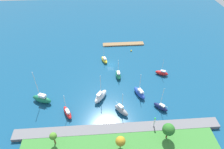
{
  "coord_description": "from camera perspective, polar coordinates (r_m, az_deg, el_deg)",
  "views": [
    {
      "loc": [
        4.38,
        68.14,
        51.68
      ],
      "look_at": [
        0.0,
        8.77,
        1.5
      ],
      "focal_mm": 32.11,
      "sensor_mm": 36.0,
      "label": 1
    }
  ],
  "objects": [
    {
      "name": "sailboat_green_lone_south",
      "position": [
        72.53,
        -19.33,
        -6.55
      ],
      "size": [
        7.27,
        4.59,
        13.15
      ],
      "rotation": [
        0.0,
        0.0,
        5.89
      ],
      "color": "#19724C",
      "rests_on": "water"
    },
    {
      "name": "sailboat_gray_east_end",
      "position": [
        65.74,
        2.66,
        -10.05
      ],
      "size": [
        4.93,
        5.43,
        8.79
      ],
      "rotation": [
        0.0,
        0.0,
        2.27
      ],
      "color": "gray",
      "rests_on": "water"
    },
    {
      "name": "harbor_beacon",
      "position": [
        61.59,
        12.03,
        -12.9
      ],
      "size": [
        0.56,
        0.56,
        3.73
      ],
      "color": "silver",
      "rests_on": "breakwater"
    },
    {
      "name": "sailboat_red_near_pier",
      "position": [
        66.82,
        -12.55,
        -10.51
      ],
      "size": [
        3.93,
        5.88,
        8.46
      ],
      "rotation": [
        0.0,
        0.0,
        5.16
      ],
      "color": "red",
      "rests_on": "water"
    },
    {
      "name": "pier_dock",
      "position": [
        98.61,
        3.22,
        8.65
      ],
      "size": [
        19.83,
        2.78,
        0.57
      ],
      "primitive_type": "cube",
      "color": "olive",
      "rests_on": "ground"
    },
    {
      "name": "sailboat_red_center_basin",
      "position": [
        81.88,
        13.99,
        0.45
      ],
      "size": [
        5.29,
        3.65,
        7.59
      ],
      "rotation": [
        0.0,
        0.0,
        5.85
      ],
      "color": "red",
      "rests_on": "water"
    },
    {
      "name": "park_tree_east",
      "position": [
        58.8,
        15.8,
        -14.84
      ],
      "size": [
        3.46,
        3.46,
        5.56
      ],
      "color": "brown",
      "rests_on": "shoreline_park"
    },
    {
      "name": "sailboat_navy_lone_north",
      "position": [
        68.78,
        13.69,
        -8.92
      ],
      "size": [
        4.69,
        4.74,
        9.25
      ],
      "rotation": [
        0.0,
        0.0,
        5.49
      ],
      "color": "#141E4C",
      "rests_on": "water"
    },
    {
      "name": "park_tree_west",
      "position": [
        55.9,
        2.42,
        -18.45
      ],
      "size": [
        2.7,
        2.7,
        4.27
      ],
      "color": "brown",
      "rests_on": "shoreline_park"
    },
    {
      "name": "breakwater",
      "position": [
        62.09,
        1.71,
        -15.26
      ],
      "size": [
        61.48,
        3.53,
        1.18
      ],
      "primitive_type": "cube",
      "color": "slate",
      "rests_on": "ground"
    },
    {
      "name": "mooring_buoy_yellow",
      "position": [
        93.85,
        5.46,
        6.77
      ],
      "size": [
        0.7,
        0.7,
        0.7
      ],
      "primitive_type": "sphere",
      "color": "yellow",
      "rests_on": "water"
    },
    {
      "name": "water",
      "position": [
        85.63,
        -0.43,
        3.01
      ],
      "size": [
        160.0,
        160.0,
        0.0
      ],
      "primitive_type": "plane",
      "color": "navy",
      "rests_on": "ground"
    },
    {
      "name": "sailboat_white_off_beacon",
      "position": [
        69.61,
        -3.27,
        -6.2
      ],
      "size": [
        5.52,
        6.72,
        10.44
      ],
      "rotation": [
        0.0,
        0.0,
        4.11
      ],
      "color": "white",
      "rests_on": "water"
    },
    {
      "name": "sailboat_blue_inner_mooring",
      "position": [
        71.65,
        7.83,
        -5.15
      ],
      "size": [
        4.2,
        6.65,
        9.33
      ],
      "rotation": [
        0.0,
        0.0,
        5.1
      ],
      "color": "#2347B2",
      "rests_on": "water"
    },
    {
      "name": "park_tree_midwest",
      "position": [
        58.33,
        -16.4,
        -16.54
      ],
      "size": [
        2.03,
        2.03,
        4.43
      ],
      "color": "brown",
      "rests_on": "shoreline_park"
    },
    {
      "name": "sailboat_yellow_outer_mooring",
      "position": [
        86.61,
        -2.19,
        4.22
      ],
      "size": [
        3.31,
        5.37,
        7.73
      ],
      "rotation": [
        0.0,
        0.0,
        5.04
      ],
      "color": "yellow",
      "rests_on": "water"
    },
    {
      "name": "shoreline_park",
      "position": [
        59.41,
        2.21,
        -19.3
      ],
      "size": [
        54.85,
        8.03,
        1.11
      ],
      "primitive_type": "cube",
      "color": "#387A33",
      "rests_on": "ground"
    },
    {
      "name": "sailboat_green_by_breakwater",
      "position": [
        78.4,
        1.78,
        -0.05
      ],
      "size": [
        2.15,
        5.38,
        7.93
      ],
      "rotation": [
        0.0,
        0.0,
        4.76
      ],
      "color": "#19724C",
      "rests_on": "water"
    }
  ]
}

